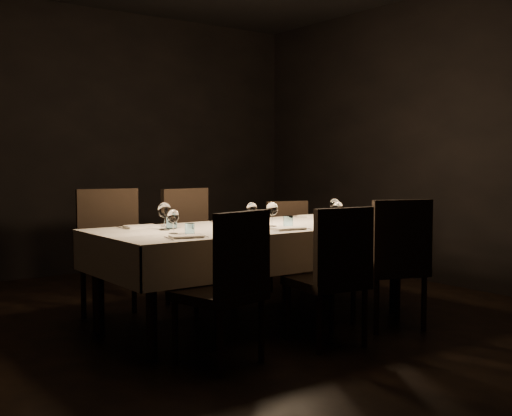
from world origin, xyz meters
TOP-DOWN VIEW (x-y plane):
  - room at (0.00, 0.00)m, footprint 5.01×6.01m
  - dining_table at (0.00, 0.00)m, footprint 2.52×1.12m
  - chair_near_left at (-0.78, -0.79)m, footprint 0.56×0.56m
  - place_setting_near_left at (-0.79, -0.22)m, footprint 0.32×0.39m
  - chair_near_center at (0.03, -0.85)m, footprint 0.51×0.51m
  - place_setting_near_center at (0.07, -0.22)m, footprint 0.35×0.41m
  - chair_near_right at (0.71, -0.78)m, footprint 0.60×0.60m
  - place_setting_near_right at (0.76, -0.22)m, footprint 0.31×0.40m
  - chair_far_left at (-0.86, 0.77)m, footprint 0.57×0.57m
  - place_setting_far_left at (-0.73, 0.22)m, footprint 0.37×0.42m
  - chair_far_center at (-0.05, 0.86)m, footprint 0.54×0.54m
  - place_setting_far_center at (0.05, 0.22)m, footprint 0.33×0.40m
  - chair_far_right at (0.94, 0.72)m, footprint 0.53×0.53m
  - place_setting_far_right at (0.95, 0.22)m, footprint 0.31×0.40m

SIDE VIEW (x-z plane):
  - chair_far_right at x=0.94m, z-range 0.05..0.93m
  - chair_near_center at x=0.03m, z-range 0.05..1.00m
  - chair_near_left at x=-0.78m, z-range 0.05..1.01m
  - chair_near_right at x=0.71m, z-range 0.05..1.03m
  - chair_far_center at x=-0.05m, z-range 0.05..1.07m
  - chair_far_left at x=-0.86m, z-range 0.05..1.09m
  - dining_table at x=0.00m, z-range 0.31..1.07m
  - place_setting_near_left at x=-0.79m, z-range 0.74..0.91m
  - place_setting_near_right at x=0.76m, z-range 0.74..0.91m
  - place_setting_far_center at x=0.05m, z-range 0.74..0.92m
  - place_setting_far_right at x=0.95m, z-range 0.74..0.92m
  - place_setting_near_center at x=0.07m, z-range 0.74..0.93m
  - place_setting_far_left at x=-0.73m, z-range 0.74..0.94m
  - room at x=0.00m, z-range -0.01..3.01m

